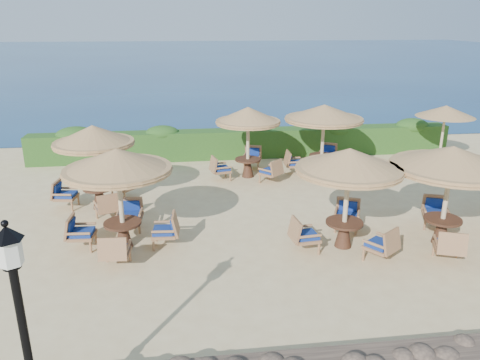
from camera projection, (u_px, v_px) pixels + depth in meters
ground at (279, 225)px, 13.52m from camera, size 120.00×120.00×0.00m
sea at (195, 56)px, 79.24m from camera, size 160.00×160.00×0.00m
hedge at (245, 143)px, 20.09m from camera, size 18.00×0.90×1.20m
lamp_post at (27, 350)px, 6.06m from camera, size 0.44×0.44×3.31m
extra_parasol at (446, 111)px, 18.64m from camera, size 2.30×2.30×2.41m
cafe_set_0 at (119, 182)px, 11.62m from camera, size 2.84×2.84×2.65m
cafe_set_1 at (348, 178)px, 11.62m from camera, size 2.77×2.76×2.65m
cafe_set_2 at (450, 169)px, 11.76m from camera, size 3.06×3.06×2.65m
cafe_set_3 at (95, 153)px, 14.14m from camera, size 2.65×2.74×2.65m
cafe_set_4 at (248, 130)px, 17.11m from camera, size 2.64×2.71×2.65m
cafe_set_5 at (324, 123)px, 17.54m from camera, size 2.96×2.96×2.65m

